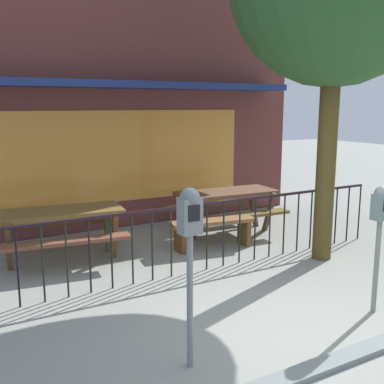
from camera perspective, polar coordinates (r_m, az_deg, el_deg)
The scene contains 9 objects.
ground at distance 5.06m, azimuth 13.06°, elevation -16.58°, with size 40.00×40.00×0.00m, color gray.
pub_storefront at distance 8.92m, azimuth -9.34°, elevation 14.12°, with size 7.68×1.27×5.74m.
patio_fence_front at distance 6.38m, azimuth 0.78°, elevation -4.17°, with size 6.48×0.04×0.97m.
picnic_table_left at distance 7.10m, azimuth -15.95°, elevation -3.43°, with size 1.96×1.58×0.79m.
picnic_table_right at distance 8.33m, azimuth 4.32°, elevation -0.97°, with size 1.90×1.49×0.79m.
patio_bench at distance 7.46m, azimuth 2.62°, elevation -4.41°, with size 1.43×0.55×0.48m.
parking_meter_near at distance 5.41m, azimuth 22.29°, elevation -2.74°, with size 0.18×0.17×1.44m.
parking_meter_far at distance 3.90m, azimuth -0.27°, elevation -4.82°, with size 0.18×0.17×1.63m.
curb_edge at distance 4.70m, azimuth 18.34°, elevation -19.19°, with size 10.75×0.20×0.11m, color slate.
Camera 1 is at (-3.11, -3.27, 2.30)m, focal length 43.09 mm.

